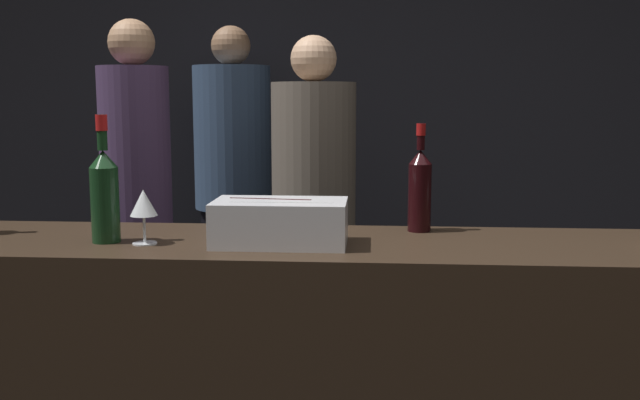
% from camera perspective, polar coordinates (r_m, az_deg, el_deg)
% --- Properties ---
extents(wall_back_chalkboard, '(6.40, 0.06, 2.80)m').
position_cam_1_polar(wall_back_chalkboard, '(4.27, 2.15, 7.58)').
color(wall_back_chalkboard, black).
rests_on(wall_back_chalkboard, ground_plane).
extents(ice_bin_with_bottles, '(0.39, 0.21, 0.13)m').
position_cam_1_polar(ice_bin_with_bottles, '(2.07, -3.27, -1.66)').
color(ice_bin_with_bottles, silver).
rests_on(ice_bin_with_bottles, bar_counter).
extents(wine_glass, '(0.08, 0.08, 0.16)m').
position_cam_1_polar(wine_glass, '(2.13, -13.94, -0.36)').
color(wine_glass, silver).
rests_on(wine_glass, bar_counter).
extents(red_wine_bottle_tall, '(0.07, 0.07, 0.34)m').
position_cam_1_polar(red_wine_bottle_tall, '(2.28, 7.99, 0.99)').
color(red_wine_bottle_tall, black).
rests_on(red_wine_bottle_tall, bar_counter).
extents(red_wine_bottle_burgundy, '(0.08, 0.08, 0.38)m').
position_cam_1_polar(red_wine_bottle_burgundy, '(2.18, -16.86, 0.63)').
color(red_wine_bottle_burgundy, '#143319').
rests_on(red_wine_bottle_burgundy, bar_counter).
extents(person_in_hoodie, '(0.32, 0.32, 1.80)m').
position_cam_1_polar(person_in_hoodie, '(3.41, -14.44, 0.69)').
color(person_in_hoodie, black).
rests_on(person_in_hoodie, ground_plane).
extents(person_blond_tee, '(0.42, 0.42, 1.83)m').
position_cam_1_polar(person_blond_tee, '(3.92, -6.96, 1.79)').
color(person_blond_tee, black).
rests_on(person_blond_tee, ground_plane).
extents(person_grey_polo, '(0.39, 0.39, 1.73)m').
position_cam_1_polar(person_grey_polo, '(3.31, -0.50, -0.32)').
color(person_grey_polo, black).
rests_on(person_grey_polo, ground_plane).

